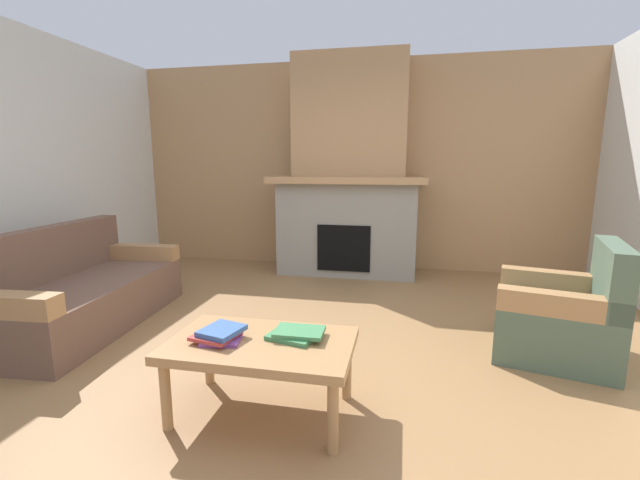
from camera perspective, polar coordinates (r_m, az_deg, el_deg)
name	(u,v)px	position (r m, az deg, el deg)	size (l,w,h in m)	color
ground	(296,365)	(2.98, -3.38, -16.98)	(9.00, 9.00, 0.00)	olive
wall_back_wood_panel	(353,166)	(5.59, 4.57, 10.19)	(6.00, 0.12, 2.70)	tan
fireplace	(349,181)	(5.23, 4.02, 8.14)	(1.90, 0.82, 2.70)	gray
couch	(80,293)	(4.09, -30.43, -6.43)	(0.98, 1.86, 0.85)	brown
armchair	(562,317)	(3.47, 30.62, -9.16)	(0.92, 0.92, 0.85)	#4C604C
coffee_table	(261,350)	(2.33, -8.19, -14.91)	(1.00, 0.60, 0.43)	#A87A4C
book_stack_near_edge	(220,334)	(2.34, -13.79, -12.64)	(0.28, 0.26, 0.07)	#7A3D84
book_stack_center	(296,334)	(2.32, -3.36, -12.87)	(0.32, 0.26, 0.05)	#3D7F4C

